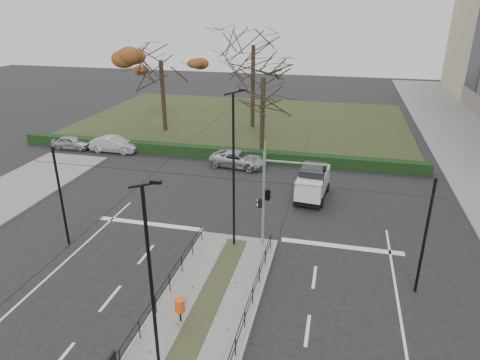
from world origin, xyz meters
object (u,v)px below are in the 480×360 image
(streetlamp_median_far, at_px, (234,171))
(parked_car_second, at_px, (114,144))
(bare_tree_near, at_px, (263,83))
(parked_car_fourth, at_px, (238,159))
(parked_car_first, at_px, (72,143))
(rust_tree, at_px, (161,60))
(white_van, at_px, (313,182))
(streetlamp_median_near, at_px, (153,293))
(traffic_light, at_px, (269,193))
(litter_bin, at_px, (180,306))
(bare_tree_center, at_px, (253,51))

(streetlamp_median_far, xyz_separation_m, parked_car_second, (-15.27, 14.00, -3.98))
(bare_tree_near, bearing_deg, parked_car_fourth, -104.73)
(parked_car_first, bearing_deg, rust_tree, -38.31)
(parked_car_fourth, xyz_separation_m, white_van, (6.75, -4.98, 0.56))
(streetlamp_median_near, distance_m, white_van, 18.92)
(traffic_light, height_order, parked_car_second, traffic_light)
(bare_tree_near, bearing_deg, rust_tree, 159.26)
(parked_car_first, distance_m, parked_car_fourth, 16.85)
(parked_car_second, bearing_deg, traffic_light, -128.66)
(streetlamp_median_far, distance_m, rust_tree, 25.90)
(litter_bin, relative_size, parked_car_second, 0.25)
(traffic_light, bearing_deg, white_van, 75.25)
(litter_bin, height_order, parked_car_first, parked_car_first)
(streetlamp_median_near, relative_size, streetlamp_median_far, 0.91)
(parked_car_second, xyz_separation_m, white_van, (19.12, -6.10, 0.49))
(litter_bin, distance_m, bare_tree_center, 33.59)
(streetlamp_median_far, height_order, bare_tree_center, bare_tree_center)
(bare_tree_near, bearing_deg, traffic_light, -78.12)
(bare_tree_center, bearing_deg, rust_tree, -157.51)
(streetlamp_median_near, bearing_deg, white_van, 77.67)
(bare_tree_center, distance_m, bare_tree_near, 8.83)
(parked_car_first, xyz_separation_m, parked_car_second, (4.45, 0.13, 0.10))
(streetlamp_median_far, height_order, bare_tree_near, bare_tree_near)
(streetlamp_median_near, relative_size, parked_car_second, 1.82)
(streetlamp_median_far, height_order, parked_car_second, streetlamp_median_far)
(traffic_light, height_order, parked_car_first, traffic_light)
(litter_bin, height_order, parked_car_second, parked_car_second)
(streetlamp_median_near, distance_m, bare_tree_near, 27.98)
(parked_car_first, xyz_separation_m, bare_tree_center, (15.40, 11.86, 7.71))
(parked_car_second, bearing_deg, litter_bin, -145.56)
(rust_tree, bearing_deg, litter_bin, -66.21)
(litter_bin, relative_size, parked_car_fourth, 0.23)
(white_van, bearing_deg, traffic_light, -104.75)
(streetlamp_median_near, xyz_separation_m, bare_tree_near, (-1.54, 27.85, 2.15))
(white_van, bearing_deg, parked_car_fourth, 143.58)
(parked_car_fourth, bearing_deg, bare_tree_center, 13.18)
(litter_bin, relative_size, bare_tree_center, 0.09)
(traffic_light, height_order, parked_car_fourth, traffic_light)
(litter_bin, xyz_separation_m, bare_tree_near, (-0.95, 24.35, 5.52))
(rust_tree, bearing_deg, parked_car_second, -103.08)
(streetlamp_median_near, bearing_deg, bare_tree_center, 96.61)
(parked_car_first, bearing_deg, parked_car_fourth, -93.79)
(bare_tree_near, bearing_deg, streetlamp_median_far, -84.51)
(streetlamp_median_far, distance_m, parked_car_second, 21.10)
(streetlamp_median_near, relative_size, parked_car_fourth, 1.68)
(litter_bin, height_order, streetlamp_median_far, streetlamp_median_far)
(litter_bin, relative_size, streetlamp_median_far, 0.12)
(streetlamp_median_near, height_order, streetlamp_median_far, streetlamp_median_far)
(litter_bin, xyz_separation_m, bare_tree_center, (-3.59, 32.56, 7.42))
(parked_car_second, relative_size, white_van, 0.99)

